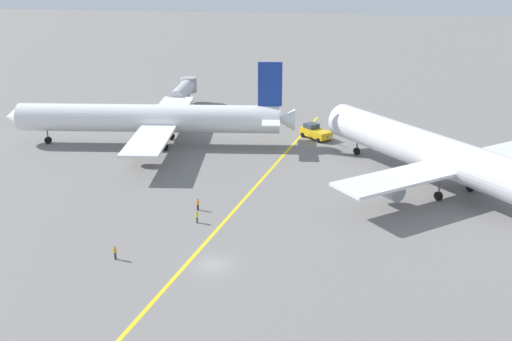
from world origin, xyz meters
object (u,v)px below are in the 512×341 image
object	(u,v)px
airliner_being_pushed	(443,157)
jet_bridge	(184,90)
airliner_at_gate_left	(151,119)
ground_crew_ramp_agent_by_cones	(197,217)
pushback_tug	(315,132)
ground_crew_wing_walker_right	(115,252)
ground_crew_marshaller_foreground	(198,204)

from	to	relation	value
airliner_being_pushed	jet_bridge	world-z (taller)	airliner_being_pushed
airliner_at_gate_left	jet_bridge	size ratio (longest dim) A/B	3.31
airliner_being_pushed	ground_crew_ramp_agent_by_cones	world-z (taller)	airliner_being_pushed
airliner_at_gate_left	pushback_tug	xyz separation A→B (m)	(29.90, 9.17, -3.75)
ground_crew_ramp_agent_by_cones	jet_bridge	size ratio (longest dim) A/B	0.10
ground_crew_ramp_agent_by_cones	ground_crew_wing_walker_right	distance (m)	13.56
airliner_at_gate_left	ground_crew_wing_walker_right	world-z (taller)	airliner_at_gate_left
pushback_tug	ground_crew_ramp_agent_by_cones	bearing A→B (deg)	-106.94
pushback_tug	airliner_being_pushed	bearing A→B (deg)	-49.08
airliner_being_pushed	jet_bridge	distance (m)	68.25
ground_crew_marshaller_foreground	ground_crew_ramp_agent_by_cones	bearing A→B (deg)	-76.95
airliner_being_pushed	pushback_tug	world-z (taller)	airliner_being_pushed
airliner_at_gate_left	ground_crew_ramp_agent_by_cones	bearing A→B (deg)	-62.47
ground_crew_marshaller_foreground	jet_bridge	xyz separation A→B (m)	(-17.96, 57.48, 3.41)
ground_crew_marshaller_foreground	ground_crew_wing_walker_right	xyz separation A→B (m)	(-5.99, -15.81, 0.04)
ground_crew_ramp_agent_by_cones	jet_bridge	bearing A→B (deg)	107.06
pushback_tug	ground_crew_ramp_agent_by_cones	distance (m)	43.90
airliner_at_gate_left	ground_crew_marshaller_foreground	size ratio (longest dim) A/B	32.02
airliner_at_gate_left	jet_bridge	world-z (taller)	airliner_at_gate_left
airliner_at_gate_left	ground_crew_marshaller_foreground	world-z (taller)	airliner_at_gate_left
airliner_at_gate_left	jet_bridge	distance (m)	28.90
pushback_tug	ground_crew_marshaller_foreground	world-z (taller)	pushback_tug
pushback_tug	ground_crew_wing_walker_right	xyz separation A→B (m)	(-19.75, -53.63, -0.37)
pushback_tug	jet_bridge	size ratio (longest dim) A/B	0.48
pushback_tug	jet_bridge	world-z (taller)	jet_bridge
airliner_being_pushed	jet_bridge	size ratio (longest dim) A/B	2.74
airliner_being_pushed	pushback_tug	size ratio (longest dim) A/B	5.65
ground_crew_wing_walker_right	jet_bridge	xyz separation A→B (m)	(-11.97, 73.29, 3.37)
pushback_tug	ground_crew_marshaller_foreground	distance (m)	40.24
ground_crew_marshaller_foreground	ground_crew_wing_walker_right	world-z (taller)	ground_crew_wing_walker_right
ground_crew_ramp_agent_by_cones	ground_crew_marshaller_foreground	xyz separation A→B (m)	(-0.97, 4.18, 0.01)
jet_bridge	airliner_at_gate_left	bearing A→B (deg)	-86.39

